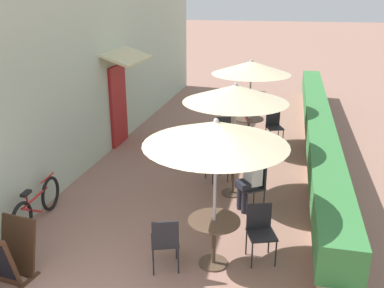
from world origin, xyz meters
TOP-DOWN VIEW (x-y plane):
  - cafe_facade_wall at (-2.54, 6.92)m, footprint 0.98×14.10m
  - planter_hedge at (2.75, 6.95)m, footprint 0.60×13.10m
  - patio_table_near at (1.04, 1.53)m, footprint 0.77×0.77m
  - patio_umbrella_near at (1.04, 1.53)m, footprint 2.01×2.01m
  - cafe_chair_near_left at (1.70, 1.84)m, footprint 0.51×0.51m
  - cafe_chair_near_right at (0.39, 1.21)m, footprint 0.51×0.51m
  - patio_table_mid at (0.99, 3.97)m, footprint 0.77×0.77m
  - patio_umbrella_mid at (0.99, 3.97)m, footprint 2.01×2.01m
  - cafe_chair_mid_left at (1.48, 3.43)m, footprint 0.56×0.56m
  - seated_patron_mid_left at (1.39, 3.36)m, footprint 0.51×0.49m
  - cafe_chair_mid_right at (0.50, 4.51)m, footprint 0.56×0.56m
  - coffee_cup_mid at (0.92, 3.86)m, footprint 0.07×0.07m
  - patio_table_far at (1.00, 6.97)m, footprint 0.77×0.77m
  - patio_umbrella_far at (1.00, 6.97)m, footprint 2.01×2.01m
  - cafe_chair_far_left at (0.35, 6.63)m, footprint 0.52×0.52m
  - cafe_chair_far_right at (1.64, 7.31)m, footprint 0.52×0.52m
  - coffee_cup_far at (0.94, 6.85)m, footprint 0.07×0.07m
  - bicycle_leaning at (-2.20, 2.03)m, footprint 0.18×1.67m
  - menu_board at (-1.70, 0.53)m, footprint 0.67×0.70m

SIDE VIEW (x-z plane):
  - bicycle_leaning at x=-2.20m, z-range -0.03..0.71m
  - menu_board at x=-1.70m, z-range -0.01..0.85m
  - cafe_chair_near_left at x=1.70m, z-range 0.08..0.95m
  - cafe_chair_near_right at x=0.39m, z-range 0.08..0.95m
  - cafe_chair_mid_left at x=1.48m, z-range 0.08..0.95m
  - cafe_chair_mid_right at x=0.50m, z-range 0.08..0.95m
  - cafe_chair_far_left at x=0.35m, z-range 0.08..0.95m
  - cafe_chair_far_right at x=1.64m, z-range 0.08..0.95m
  - planter_hedge at x=2.75m, z-range 0.03..1.04m
  - patio_table_near at x=1.04m, z-range 0.16..0.91m
  - patio_table_mid at x=0.99m, z-range 0.16..0.91m
  - patio_table_far at x=1.00m, z-range 0.16..0.91m
  - seated_patron_mid_left at x=1.39m, z-range 0.06..1.31m
  - coffee_cup_mid at x=0.92m, z-range 0.75..0.84m
  - coffee_cup_far at x=0.94m, z-range 0.75..0.84m
  - patio_umbrella_near at x=1.04m, z-range 0.93..3.22m
  - patio_umbrella_mid at x=0.99m, z-range 0.93..3.22m
  - patio_umbrella_far at x=1.00m, z-range 0.93..3.22m
  - cafe_facade_wall at x=-2.54m, z-range -0.01..4.19m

